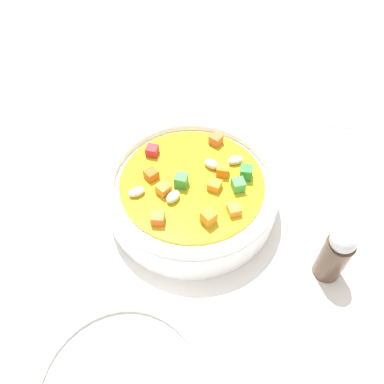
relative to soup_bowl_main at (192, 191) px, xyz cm
name	(u,v)px	position (x,y,z in cm)	size (l,w,h in cm)	color
ground_plane	(192,209)	(-0.01, 0.00, -3.70)	(140.00, 140.00, 2.00)	silver
soup_bowl_main	(192,191)	(0.00, 0.00, 0.00)	(19.68, 19.68, 5.97)	white
spoon	(238,120)	(-9.76, 12.85, -2.28)	(14.56, 21.53, 0.99)	silver
pepper_shaker	(336,254)	(14.38, 8.10, 0.98)	(2.85, 2.85, 7.42)	#4C3828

